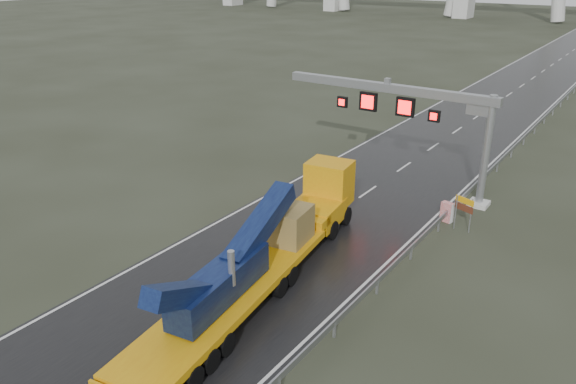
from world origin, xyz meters
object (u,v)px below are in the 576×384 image
Objects in this scene: sign_gantry at (416,110)px; striped_barrier at (447,212)px; heavy_haul_truck at (276,240)px; exit_sign_pair at (464,207)px.

sign_gantry reaches higher than striped_barrier.
heavy_haul_truck is 15.71× the size of striped_barrier.
exit_sign_pair is at bearing -39.24° from sign_gantry.
striped_barrier is (5.08, 10.56, -1.12)m from heavy_haul_truck.
striped_barrier is at bearing -41.21° from sign_gantry.
sign_gantry is at bearing 160.81° from exit_sign_pair.
sign_gantry is 12.16× the size of striped_barrier.
sign_gantry is 7.04× the size of exit_sign_pair.
heavy_haul_truck reaches higher than striped_barrier.
sign_gantry is at bearing 77.27° from heavy_haul_truck.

